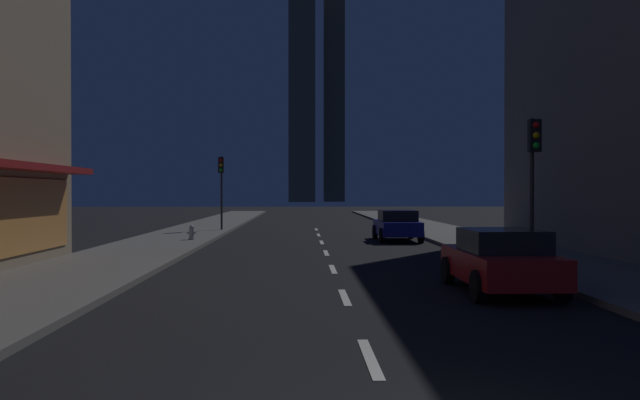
{
  "coord_description": "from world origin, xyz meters",
  "views": [
    {
      "loc": [
        -0.95,
        -5.73,
        2.28
      ],
      "look_at": [
        0.0,
        26.6,
        1.91
      ],
      "focal_mm": 36.77,
      "sensor_mm": 36.0,
      "label": 1
    }
  ],
  "objects_px": {
    "car_parked_near": "(501,260)",
    "fire_hydrant_far_left": "(192,233)",
    "traffic_light_far_left": "(221,177)",
    "traffic_light_near_right": "(534,160)",
    "car_parked_far": "(397,225)"
  },
  "relations": [
    {
      "from": "car_parked_near",
      "to": "traffic_light_far_left",
      "type": "relative_size",
      "value": 1.01
    },
    {
      "from": "car_parked_near",
      "to": "fire_hydrant_far_left",
      "type": "bearing_deg",
      "value": 122.28
    },
    {
      "from": "car_parked_far",
      "to": "car_parked_near",
      "type": "bearing_deg",
      "value": -90.0
    },
    {
      "from": "fire_hydrant_far_left",
      "to": "traffic_light_far_left",
      "type": "distance_m",
      "value": 8.27
    },
    {
      "from": "traffic_light_near_right",
      "to": "car_parked_far",
      "type": "bearing_deg",
      "value": 98.44
    },
    {
      "from": "car_parked_far",
      "to": "fire_hydrant_far_left",
      "type": "xyz_separation_m",
      "value": [
        -9.5,
        -0.97,
        -0.29
      ]
    },
    {
      "from": "car_parked_far",
      "to": "traffic_light_near_right",
      "type": "relative_size",
      "value": 1.01
    },
    {
      "from": "car_parked_near",
      "to": "fire_hydrant_far_left",
      "type": "relative_size",
      "value": 6.48
    },
    {
      "from": "traffic_light_near_right",
      "to": "traffic_light_far_left",
      "type": "relative_size",
      "value": 1.0
    },
    {
      "from": "fire_hydrant_far_left",
      "to": "traffic_light_far_left",
      "type": "bearing_deg",
      "value": 87.06
    },
    {
      "from": "traffic_light_near_right",
      "to": "fire_hydrant_far_left",
      "type": "bearing_deg",
      "value": 133.91
    },
    {
      "from": "traffic_light_near_right",
      "to": "traffic_light_far_left",
      "type": "height_order",
      "value": "same"
    },
    {
      "from": "car_parked_far",
      "to": "traffic_light_near_right",
      "type": "xyz_separation_m",
      "value": [
        1.9,
        -12.81,
        2.45
      ]
    },
    {
      "from": "car_parked_far",
      "to": "traffic_light_near_right",
      "type": "distance_m",
      "value": 13.18
    },
    {
      "from": "car_parked_far",
      "to": "traffic_light_far_left",
      "type": "distance_m",
      "value": 11.63
    }
  ]
}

